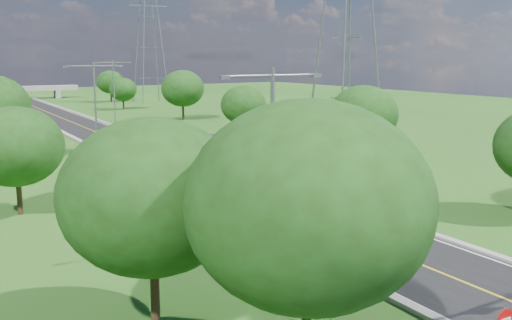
# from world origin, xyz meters

# --- Properties ---
(ground) EXTENTS (260.00, 260.00, 0.00)m
(ground) POSITION_xyz_m (0.00, 60.00, 0.00)
(ground) COLOR #205016
(ground) RESTS_ON ground
(road) EXTENTS (8.00, 150.00, 0.06)m
(road) POSITION_xyz_m (0.00, 66.00, 0.03)
(road) COLOR black
(road) RESTS_ON ground
(curb_left) EXTENTS (0.50, 150.00, 0.22)m
(curb_left) POSITION_xyz_m (-4.25, 66.00, 0.11)
(curb_left) COLOR gray
(curb_left) RESTS_ON ground
(curb_right) EXTENTS (0.50, 150.00, 0.22)m
(curb_right) POSITION_xyz_m (4.25, 66.00, 0.11)
(curb_right) COLOR gray
(curb_right) RESTS_ON ground
(speed_limit_sign) EXTENTS (0.55, 0.09, 2.40)m
(speed_limit_sign) POSITION_xyz_m (5.20, 37.98, 1.60)
(speed_limit_sign) COLOR slate
(speed_limit_sign) RESTS_ON ground
(overpass) EXTENTS (30.00, 3.00, 3.20)m
(overpass) POSITION_xyz_m (0.00, 140.00, 2.41)
(overpass) COLOR gray
(overpass) RESTS_ON ground
(streetlight_near_left) EXTENTS (5.90, 0.25, 10.00)m
(streetlight_near_left) POSITION_xyz_m (-6.00, 12.00, 5.94)
(streetlight_near_left) COLOR slate
(streetlight_near_left) RESTS_ON ground
(streetlight_mid_left) EXTENTS (5.90, 0.25, 10.00)m
(streetlight_mid_left) POSITION_xyz_m (-6.00, 45.00, 5.94)
(streetlight_mid_left) COLOR slate
(streetlight_mid_left) RESTS_ON ground
(streetlight_far_right) EXTENTS (5.90, 0.25, 10.00)m
(streetlight_far_right) POSITION_xyz_m (6.00, 78.00, 5.94)
(streetlight_far_right) COLOR slate
(streetlight_far_right) RESTS_ON ground
(power_tower_near) EXTENTS (9.00, 6.40, 28.00)m
(power_tower_near) POSITION_xyz_m (22.00, 40.00, 14.01)
(power_tower_near) COLOR slate
(power_tower_near) RESTS_ON ground
(power_tower_far) EXTENTS (9.00, 6.40, 28.00)m
(power_tower_far) POSITION_xyz_m (26.00, 115.00, 14.01)
(power_tower_far) COLOR slate
(power_tower_far) RESTS_ON ground
(tree_la) EXTENTS (7.14, 7.14, 8.30)m
(tree_la) POSITION_xyz_m (-14.00, 8.00, 5.27)
(tree_la) COLOR black
(tree_la) RESTS_ON ground
(tree_lb) EXTENTS (6.30, 6.30, 7.33)m
(tree_lb) POSITION_xyz_m (-16.00, 28.00, 4.64)
(tree_lb) COLOR black
(tree_lb) RESTS_ON ground
(tree_lf) EXTENTS (7.98, 7.98, 9.28)m
(tree_lf) POSITION_xyz_m (-11.00, 2.00, 5.89)
(tree_lf) COLOR black
(tree_lf) RESTS_ON ground
(tree_rb) EXTENTS (6.72, 6.72, 7.82)m
(tree_rb) POSITION_xyz_m (16.00, 30.00, 4.95)
(tree_rb) COLOR black
(tree_rb) RESTS_ON ground
(tree_rc) EXTENTS (5.88, 5.88, 6.84)m
(tree_rc) POSITION_xyz_m (15.00, 52.00, 4.33)
(tree_rc) COLOR black
(tree_rc) RESTS_ON ground
(tree_rd) EXTENTS (7.14, 7.14, 8.30)m
(tree_rd) POSITION_xyz_m (17.00, 76.00, 5.27)
(tree_rd) COLOR black
(tree_rd) RESTS_ON ground
(tree_re) EXTENTS (5.46, 5.46, 6.35)m
(tree_re) POSITION_xyz_m (14.50, 100.00, 4.02)
(tree_re) COLOR black
(tree_re) RESTS_ON ground
(tree_rf) EXTENTS (6.30, 6.30, 7.33)m
(tree_rf) POSITION_xyz_m (18.00, 120.00, 4.64)
(tree_rf) COLOR black
(tree_rf) RESTS_ON ground
(bus_outbound) EXTENTS (3.60, 12.22, 3.36)m
(bus_outbound) POSITION_xyz_m (0.86, 33.56, 1.74)
(bus_outbound) COLOR silver
(bus_outbound) RESTS_ON road
(bus_inbound) EXTENTS (2.40, 9.46, 2.62)m
(bus_inbound) POSITION_xyz_m (-3.13, 34.10, 1.37)
(bus_inbound) COLOR white
(bus_inbound) RESTS_ON road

